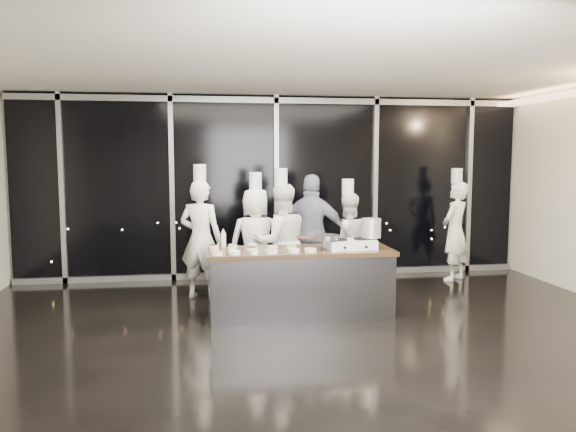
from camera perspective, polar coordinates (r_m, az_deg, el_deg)
The scene contains 15 objects.
ground at distance 6.85m, azimuth 2.54°, elevation -12.06°, with size 9.00×9.00×0.00m, color black.
room_shell at distance 6.55m, azimuth 4.16°, elevation 7.06°, with size 9.02×7.02×3.21m.
window_wall at distance 9.91m, azimuth -1.23°, elevation 2.96°, with size 8.90×0.11×3.20m.
demo_counter at distance 7.58m, azimuth 1.25°, elevation -6.72°, with size 2.46×0.86×0.90m.
stove at distance 7.57m, azimuth 6.35°, elevation -2.84°, with size 0.67×0.45×0.14m.
frying_pan at distance 7.45m, azimuth 3.90°, elevation -2.14°, with size 0.60×0.36×0.06m.
stock_pot at distance 7.66m, azimuth 8.46°, elevation -1.22°, with size 0.26×0.26×0.26m, color #BBBCBE.
prep_bowls at distance 7.34m, azimuth -3.33°, elevation -3.40°, with size 1.39×0.69×0.05m.
squeeze_bottle at distance 7.70m, azimuth -6.59°, elevation -2.26°, with size 0.07×0.07×0.26m.
chef_far_left at distance 8.52m, azimuth -8.85°, elevation -2.23°, with size 0.77×0.64×2.02m.
chef_left at distance 8.56m, azimuth -3.28°, elevation -2.59°, with size 0.82×0.55×1.90m.
chef_center at distance 8.31m, azimuth -0.72°, elevation -2.63°, with size 0.91×0.75×1.96m.
guest at distance 8.75m, azimuth 2.51°, elevation -1.83°, with size 1.18×0.82×1.86m.
chef_right at distance 9.03m, azimuth 6.04°, elevation -2.54°, with size 0.79×0.63×1.78m.
chef_side at distance 10.08m, azimuth 16.62°, elevation -1.37°, with size 0.74×0.71×1.93m.
Camera 1 is at (-1.26, -6.39, 2.12)m, focal length 35.00 mm.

